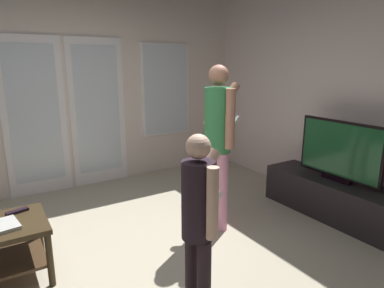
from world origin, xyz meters
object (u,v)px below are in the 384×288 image
person_adult (218,134)px  person_child (199,216)px  dvd_remote_slim (17,211)px  flat_screen_tv (340,151)px  tv_stand (335,199)px

person_adult → person_child: 1.37m
person_child → dvd_remote_slim: person_child is taller
flat_screen_tv → person_child: (-2.11, -0.51, 0.01)m
tv_stand → person_adult: bearing=157.4°
tv_stand → person_adult: person_adult is taller
dvd_remote_slim → flat_screen_tv: bearing=-31.7°
flat_screen_tv → person_adult: size_ratio=0.58×
tv_stand → flat_screen_tv: size_ratio=1.69×
tv_stand → dvd_remote_slim: (-3.01, 0.81, 0.28)m
person_adult → dvd_remote_slim: 1.88m
dvd_remote_slim → person_adult: bearing=-26.3°
flat_screen_tv → person_adult: 1.34m
person_adult → person_child: (-0.89, -1.02, -0.23)m
person_adult → tv_stand: bearing=-22.6°
person_child → dvd_remote_slim: size_ratio=7.44×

